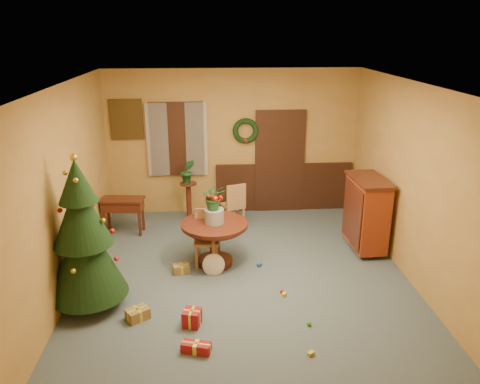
{
  "coord_description": "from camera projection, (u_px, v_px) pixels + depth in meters",
  "views": [
    {
      "loc": [
        -0.48,
        -6.39,
        3.62
      ],
      "look_at": [
        -0.02,
        0.4,
        1.23
      ],
      "focal_mm": 35.0,
      "sensor_mm": 36.0,
      "label": 1
    }
  ],
  "objects": [
    {
      "name": "chair_far",
      "position": [
        234.0,
        204.0,
        8.86
      ],
      "size": [
        0.49,
        0.49,
        0.88
      ],
      "color": "#A56D42",
      "rests_on": "floor"
    },
    {
      "name": "chair_near",
      "position": [
        207.0,
        235.0,
        7.49
      ],
      "size": [
        0.41,
        0.41,
        0.9
      ],
      "color": "#A56D42",
      "rests_on": "floor"
    },
    {
      "name": "toy_a",
      "position": [
        259.0,
        265.0,
        7.5
      ],
      "size": [
        0.09,
        0.09,
        0.05
      ],
      "primitive_type": "cube",
      "rotation": [
        0.0,
        0.0,
        0.83
      ],
      "color": "#244D9D",
      "rests_on": "floor"
    },
    {
      "name": "gift_a",
      "position": [
        138.0,
        314.0,
        6.13
      ],
      "size": [
        0.35,
        0.33,
        0.15
      ],
      "color": "brown",
      "rests_on": "floor"
    },
    {
      "name": "urn",
      "position": [
        214.0,
        216.0,
        7.31
      ],
      "size": [
        0.31,
        0.31,
        0.22
      ],
      "primitive_type": "cylinder",
      "color": "slate",
      "rests_on": "dining_table"
    },
    {
      "name": "toy_c",
      "position": [
        284.0,
        294.0,
        6.67
      ],
      "size": [
        0.08,
        0.09,
        0.05
      ],
      "primitive_type": "cube",
      "rotation": [
        0.0,
        0.0,
        1.06
      ],
      "color": "gold",
      "rests_on": "floor"
    },
    {
      "name": "toy_d",
      "position": [
        282.0,
        291.0,
        6.74
      ],
      "size": [
        0.06,
        0.06,
        0.06
      ],
      "primitive_type": "sphere",
      "color": "red",
      "rests_on": "floor"
    },
    {
      "name": "writing_desk",
      "position": [
        123.0,
        207.0,
        8.57
      ],
      "size": [
        0.8,
        0.46,
        0.68
      ],
      "color": "black",
      "rests_on": "floor"
    },
    {
      "name": "gift_b",
      "position": [
        192.0,
        318.0,
        5.99
      ],
      "size": [
        0.26,
        0.26,
        0.22
      ],
      "color": "maroon",
      "rests_on": "floor"
    },
    {
      "name": "toy_e",
      "position": [
        311.0,
        354.0,
        5.46
      ],
      "size": [
        0.09,
        0.09,
        0.05
      ],
      "primitive_type": "cube",
      "rotation": [
        0.0,
        0.0,
        0.65
      ],
      "color": "gold",
      "rests_on": "floor"
    },
    {
      "name": "guitar",
      "position": [
        213.0,
        251.0,
        7.13
      ],
      "size": [
        0.42,
        0.57,
        0.8
      ],
      "primitive_type": null,
      "rotation": [
        -0.49,
        0.0,
        -0.16
      ],
      "color": "#F5E7CC",
      "rests_on": "floor"
    },
    {
      "name": "plant_stand",
      "position": [
        189.0,
        198.0,
        9.01
      ],
      "size": [
        0.32,
        0.32,
        0.83
      ],
      "color": "black",
      "rests_on": "floor"
    },
    {
      "name": "christmas_tree",
      "position": [
        83.0,
        238.0,
        6.12
      ],
      "size": [
        1.05,
        1.05,
        2.16
      ],
      "color": "#382111",
      "rests_on": "floor"
    },
    {
      "name": "dining_table",
      "position": [
        215.0,
        235.0,
        7.42
      ],
      "size": [
        1.06,
        1.06,
        0.73
      ],
      "color": "black",
      "rests_on": "floor"
    },
    {
      "name": "stand_plant",
      "position": [
        188.0,
        171.0,
        8.83
      ],
      "size": [
        0.28,
        0.24,
        0.47
      ],
      "primitive_type": "imported",
      "rotation": [
        0.0,
        0.0,
        0.13
      ],
      "color": "#19471E",
      "rests_on": "plant_stand"
    },
    {
      "name": "room_envelope",
      "position": [
        243.0,
        159.0,
        9.43
      ],
      "size": [
        5.5,
        5.5,
        5.5
      ],
      "color": "#35444D",
      "rests_on": "ground"
    },
    {
      "name": "sideboard",
      "position": [
        366.0,
        212.0,
        7.88
      ],
      "size": [
        0.57,
        1.02,
        1.28
      ],
      "color": "#5A130A",
      "rests_on": "floor"
    },
    {
      "name": "gift_c",
      "position": [
        181.0,
        269.0,
        7.29
      ],
      "size": [
        0.28,
        0.22,
        0.14
      ],
      "color": "brown",
      "rests_on": "floor"
    },
    {
      "name": "centerpiece_plant",
      "position": [
        214.0,
        197.0,
        7.2
      ],
      "size": [
        0.36,
        0.31,
        0.4
      ],
      "primitive_type": "imported",
      "color": "#1E4C23",
      "rests_on": "urn"
    },
    {
      "name": "gift_d",
      "position": [
        196.0,
        347.0,
        5.51
      ],
      "size": [
        0.37,
        0.23,
        0.12
      ],
      "color": "maroon",
      "rests_on": "floor"
    },
    {
      "name": "toy_b",
      "position": [
        309.0,
        324.0,
        6.0
      ],
      "size": [
        0.06,
        0.06,
        0.06
      ],
      "primitive_type": "sphere",
      "color": "#217C29",
      "rests_on": "floor"
    }
  ]
}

